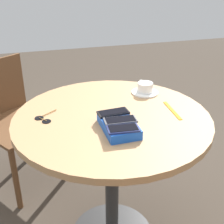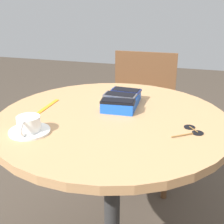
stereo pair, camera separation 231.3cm
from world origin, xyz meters
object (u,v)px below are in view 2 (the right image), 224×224
Objects in this scene: chair_near_window at (141,112)px; phone_navy at (126,90)px; saucer at (30,131)px; phone_box at (122,101)px; sunglasses at (192,131)px; phone_black at (118,101)px; phone_gray at (121,95)px; round_table at (112,150)px; lanyard_strap at (47,107)px; coffee_cup at (28,123)px.

phone_navy is at bearing 3.20° from chair_near_window.
phone_box is at bearing 143.82° from saucer.
sunglasses is (0.25, 0.30, -0.04)m from phone_navy.
phone_black reaches higher than saucer.
phone_gray is at bearing -106.84° from phone_box.
phone_gray is 0.42m from saucer.
chair_near_window reaches higher than phone_navy.
saucer is (0.34, -0.24, -0.04)m from phone_gray.
phone_gray is (-0.13, 0.00, 0.19)m from round_table.
chair_near_window reaches higher than saucer.
saucer is 1.16× the size of sunglasses.
round_table is 0.84m from chair_near_window.
lanyard_strap is at bearing -167.86° from saucer.
phone_black is 1.26× the size of coffee_cup.
phone_navy reaches higher than phone_box.
coffee_cup is 0.13× the size of chair_near_window.
chair_near_window is at bearing -177.64° from phone_gray.
round_table is 7.36× the size of sunglasses.
round_table is at bearing -1.62° from phone_gray.
phone_black is at bearing 136.49° from saucer.
sunglasses is 0.15× the size of chair_near_window.
coffee_cup is (0.34, -0.24, -0.01)m from phone_gray.
lanyard_strap is at bearing -94.82° from round_table.
saucer reaches higher than lanyard_strap.
round_table is 0.23m from phone_gray.
phone_box is at bearing 109.51° from lanyard_strap.
chair_near_window is (-0.88, -0.33, -0.31)m from sunglasses.
phone_box is 1.55× the size of saucer.
coffee_cup is at bearing -43.15° from phone_black.
phone_navy is 0.15m from phone_black.
lanyard_strap is 0.90m from chair_near_window.
sunglasses is at bearing 106.43° from coffee_cup.
phone_black is at bearing 136.85° from coffee_cup.
coffee_cup is at bearing -11.69° from chair_near_window.
phone_gray is 0.36m from sunglasses.
phone_black is (0.08, 0.00, 0.03)m from phone_box.
sunglasses is at bearing 82.82° from lanyard_strap.
saucer is 0.17× the size of chair_near_window.
phone_black is 0.37m from coffee_cup.
phone_black is (-0.05, 0.01, 0.19)m from round_table.
sunglasses is at bearing 70.43° from phone_black.
phone_gray is at bearing 2.36° from chair_near_window.
coffee_cup reaches higher than phone_black.
sunglasses is (-0.16, 0.55, -0.03)m from coffee_cup.
phone_box is at bearing 176.87° from round_table.
round_table is at bearing -2.84° from phone_navy.
phone_navy is 0.16× the size of chair_near_window.
round_table is 8.15× the size of coffee_cup.
chair_near_window is (-0.83, -0.03, -0.16)m from round_table.
phone_navy is at bearing 148.82° from coffee_cup.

